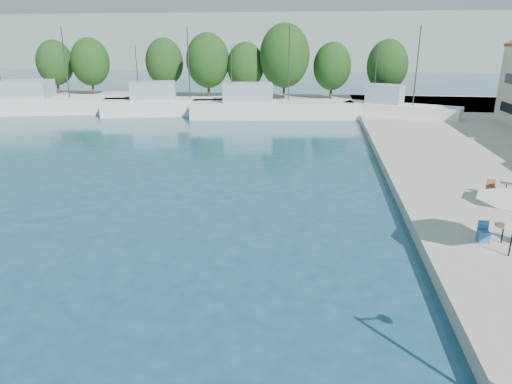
# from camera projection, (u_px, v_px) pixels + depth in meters

# --- Properties ---
(quay_far) EXTENTS (90.00, 16.00, 0.60)m
(quay_far) POSITION_uv_depth(u_px,v_px,m) (249.00, 102.00, 62.58)
(quay_far) COLOR #9F9890
(quay_far) RESTS_ON ground
(hill_west) EXTENTS (180.00, 40.00, 16.00)m
(hill_west) POSITION_uv_depth(u_px,v_px,m) (227.00, 42.00, 150.49)
(hill_west) COLOR gray
(hill_west) RESTS_ON ground
(hill_east) EXTENTS (140.00, 40.00, 12.00)m
(hill_east) POSITION_uv_depth(u_px,v_px,m) (433.00, 48.00, 160.61)
(hill_east) COLOR gray
(hill_east) RESTS_ON ground
(trawler_01) EXTENTS (22.66, 10.51, 10.20)m
(trawler_01) POSITION_uv_depth(u_px,v_px,m) (47.00, 103.00, 55.15)
(trawler_01) COLOR silver
(trawler_01) RESTS_ON ground
(trawler_02) EXTENTS (17.33, 8.67, 10.20)m
(trawler_02) POSITION_uv_depth(u_px,v_px,m) (172.00, 105.00, 53.70)
(trawler_02) COLOR silver
(trawler_02) RESTS_ON ground
(trawler_03) EXTENTS (18.56, 7.23, 10.20)m
(trawler_03) POSITION_uv_depth(u_px,v_px,m) (268.00, 108.00, 51.41)
(trawler_03) COLOR silver
(trawler_03) RESTS_ON ground
(trawler_04) EXTENTS (12.44, 7.69, 10.20)m
(trawler_04) POSITION_uv_depth(u_px,v_px,m) (397.00, 111.00, 49.13)
(trawler_04) COLOR silver
(trawler_04) RESTS_ON ground
(tree_01) EXTENTS (5.33, 5.33, 7.89)m
(tree_01) POSITION_uv_depth(u_px,v_px,m) (55.00, 63.00, 68.57)
(tree_01) COLOR #3F2B19
(tree_01) RESTS_ON quay_far
(tree_02) EXTENTS (5.53, 5.53, 8.19)m
(tree_02) POSITION_uv_depth(u_px,v_px,m) (90.00, 62.00, 67.18)
(tree_02) COLOR #3F2B19
(tree_02) RESTS_ON quay_far
(tree_03) EXTENTS (5.50, 5.50, 8.14)m
(tree_03) POSITION_uv_depth(u_px,v_px,m) (164.00, 62.00, 66.85)
(tree_03) COLOR #3F2B19
(tree_03) RESTS_ON quay_far
(tree_04) EXTENTS (5.96, 5.96, 8.82)m
(tree_04) POSITION_uv_depth(u_px,v_px,m) (208.00, 61.00, 62.87)
(tree_04) COLOR #3F2B19
(tree_04) RESTS_ON quay_far
(tree_05) EXTENTS (5.12, 5.12, 7.58)m
(tree_05) POSITION_uv_depth(u_px,v_px,m) (245.00, 66.00, 62.93)
(tree_05) COLOR #3F2B19
(tree_05) RESTS_ON quay_far
(tree_06) EXTENTS (6.75, 6.75, 9.98)m
(tree_06) POSITION_uv_depth(u_px,v_px,m) (284.00, 56.00, 61.13)
(tree_06) COLOR #3F2B19
(tree_06) RESTS_ON quay_far
(tree_07) EXTENTS (5.11, 5.11, 7.57)m
(tree_07) POSITION_uv_depth(u_px,v_px,m) (332.00, 66.00, 62.10)
(tree_07) COLOR #3F2B19
(tree_07) RESTS_ON quay_far
(tree_08) EXTENTS (5.37, 5.37, 7.94)m
(tree_08) POSITION_uv_depth(u_px,v_px,m) (387.00, 65.00, 60.30)
(tree_08) COLOR #3F2B19
(tree_08) RESTS_ON quay_far
(cafe_table_02) EXTENTS (1.82, 0.70, 0.76)m
(cafe_table_02) POSITION_uv_depth(u_px,v_px,m) (502.00, 236.00, 18.05)
(cafe_table_02) COLOR black
(cafe_table_02) RESTS_ON quay_right
(cafe_table_03) EXTENTS (1.82, 0.70, 0.76)m
(cafe_table_03) POSITION_uv_depth(u_px,v_px,m) (505.00, 191.00, 23.49)
(cafe_table_03) COLOR black
(cafe_table_03) RESTS_ON quay_right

